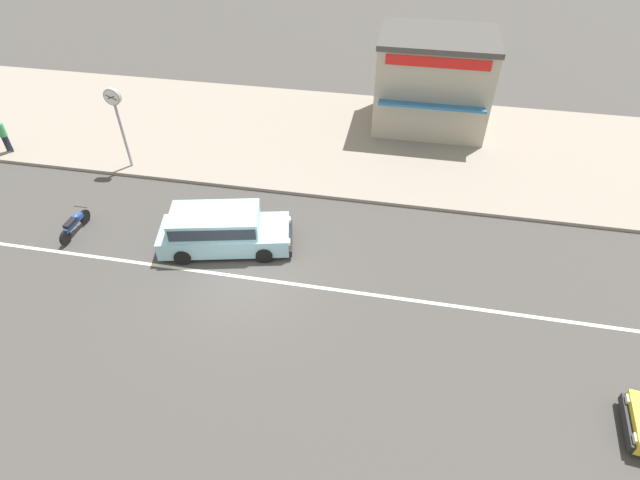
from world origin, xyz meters
TOP-DOWN VIEW (x-y plane):
  - ground_plane at (0.00, 0.00)m, footprint 160.00×160.00m
  - lane_centre_stripe at (0.00, 0.00)m, footprint 50.40×0.14m
  - kerb_strip at (0.00, 10.11)m, footprint 68.00×10.00m
  - minivan_pale_blue_1 at (-1.17, 1.43)m, footprint 5.05×2.83m
  - motorcycle_1 at (-6.95, 1.16)m, footprint 0.56×1.88m
  - street_clock at (-7.00, 5.80)m, footprint 0.72×0.22m
  - pedestrian_near_clock at (-13.21, 5.88)m, footprint 0.34×0.34m
  - shopfront_corner_warung at (6.00, 12.42)m, footprint 5.43×4.98m

SIDE VIEW (x-z plane):
  - ground_plane at x=0.00m, z-range 0.00..0.00m
  - lane_centre_stripe at x=0.00m, z-range 0.00..0.01m
  - kerb_strip at x=0.00m, z-range 0.00..0.15m
  - motorcycle_1 at x=-6.95m, z-range 0.02..0.82m
  - minivan_pale_blue_1 at x=-1.17m, z-range 0.06..1.63m
  - pedestrian_near_clock at x=-13.21m, z-range 0.28..1.92m
  - shopfront_corner_warung at x=6.00m, z-range 0.16..4.61m
  - street_clock at x=-7.00m, z-range 1.09..4.74m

